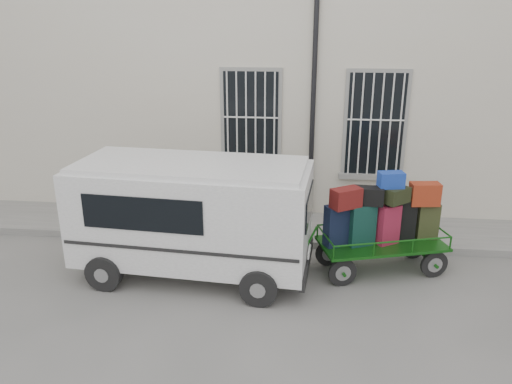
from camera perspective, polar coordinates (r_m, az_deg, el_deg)
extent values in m
plane|color=#63635E|center=(9.08, -0.21, -9.90)|extent=(80.00, 80.00, 0.00)
cube|color=beige|center=(13.48, 2.45, 13.17)|extent=(24.00, 5.00, 6.00)
cylinder|color=black|center=(10.92, 6.56, 10.58)|extent=(0.11, 0.11, 5.60)
cube|color=black|center=(11.15, -0.57, 8.01)|extent=(1.20, 0.08, 2.20)
cube|color=gray|center=(11.41, -0.56, 2.27)|extent=(1.45, 0.22, 0.12)
cube|color=black|center=(11.16, 13.46, 7.50)|extent=(1.20, 0.08, 2.20)
cube|color=gray|center=(11.42, 13.02, 1.78)|extent=(1.45, 0.22, 0.12)
cube|color=slate|center=(11.01, 1.07, -4.01)|extent=(24.00, 1.70, 0.15)
cylinder|color=black|center=(8.88, 9.86, -9.05)|extent=(0.50, 0.20, 0.51)
cylinder|color=gray|center=(8.88, 9.86, -9.05)|extent=(0.29, 0.17, 0.28)
cylinder|color=black|center=(9.52, 8.30, -6.92)|extent=(0.50, 0.20, 0.51)
cylinder|color=gray|center=(9.52, 8.30, -6.92)|extent=(0.29, 0.17, 0.28)
cylinder|color=black|center=(9.57, 19.68, -7.78)|extent=(0.50, 0.20, 0.51)
cylinder|color=gray|center=(9.57, 19.68, -7.78)|extent=(0.29, 0.17, 0.28)
cylinder|color=black|center=(10.17, 17.59, -5.91)|extent=(0.50, 0.20, 0.51)
cylinder|color=gray|center=(10.17, 17.59, -5.91)|extent=(0.29, 0.17, 0.28)
cube|color=#135212|center=(9.37, 14.15, -5.73)|extent=(2.42, 1.60, 0.05)
cylinder|color=#135212|center=(8.86, 6.09, -5.65)|extent=(0.29, 0.12, 0.57)
cube|color=#101A31|center=(8.96, 9.37, -3.78)|extent=(0.53, 0.43, 0.75)
cube|color=black|center=(8.81, 9.50, -1.44)|extent=(0.22, 0.17, 0.03)
cube|color=#0C2C28|center=(9.04, 11.97, -3.71)|extent=(0.52, 0.41, 0.76)
cube|color=black|center=(8.90, 12.15, -1.38)|extent=(0.21, 0.16, 0.03)
cube|color=maroon|center=(9.21, 14.87, -3.62)|extent=(0.45, 0.39, 0.72)
cube|color=black|center=(9.07, 15.07, -1.42)|extent=(0.18, 0.14, 0.03)
cube|color=black|center=(9.44, 16.49, -3.02)|extent=(0.45, 0.32, 0.77)
cube|color=black|center=(9.31, 16.72, -0.73)|extent=(0.19, 0.15, 0.03)
cube|color=#2C3219|center=(9.67, 18.95, -3.07)|extent=(0.41, 0.32, 0.68)
cube|color=black|center=(9.55, 19.18, -1.10)|extent=(0.18, 0.17, 0.03)
cube|color=#581113|center=(8.69, 10.25, -0.69)|extent=(0.58, 0.51, 0.35)
cube|color=black|center=(8.91, 12.74, -0.43)|extent=(0.52, 0.30, 0.31)
cube|color=black|center=(9.08, 15.61, -0.31)|extent=(0.57, 0.56, 0.27)
cube|color=maroon|center=(9.38, 18.72, -0.21)|extent=(0.54, 0.33, 0.40)
cube|color=#16389D|center=(8.98, 15.18, 1.36)|extent=(0.48, 0.33, 0.27)
cube|color=silver|center=(8.85, -7.27, -2.36)|extent=(4.19, 2.07, 1.67)
cube|color=silver|center=(8.57, -7.51, 3.05)|extent=(4.00, 1.91, 0.09)
cube|color=black|center=(9.53, -18.98, 0.38)|extent=(0.29, 1.54, 0.70)
cube|color=black|center=(8.17, -12.93, -2.49)|extent=(2.03, 0.19, 0.57)
cube|color=black|center=(8.38, 6.11, -1.55)|extent=(0.14, 1.29, 0.51)
cube|color=black|center=(8.81, 5.81, -8.03)|extent=(0.22, 1.71, 0.20)
cube|color=white|center=(8.71, 6.10, -6.80)|extent=(0.06, 0.39, 0.11)
cylinder|color=black|center=(8.99, -16.97, -8.83)|extent=(0.64, 0.25, 0.63)
cylinder|color=black|center=(10.37, -12.75, -4.59)|extent=(0.64, 0.25, 0.63)
cylinder|color=black|center=(8.18, 0.31, -10.87)|extent=(0.64, 0.25, 0.63)
cylinder|color=black|center=(9.67, 2.13, -5.89)|extent=(0.64, 0.25, 0.63)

